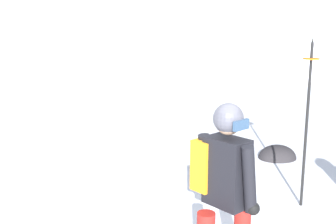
# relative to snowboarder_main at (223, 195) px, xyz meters

# --- Properties ---
(ridge_peak_main) EXTENTS (40.67, 36.60, 10.98)m
(ridge_peak_main) POSITION_rel_snowboarder_main_xyz_m (4.63, 29.76, -0.92)
(ridge_peak_main) COLOR white
(ridge_peak_main) RESTS_ON ground
(snowboarder_main) EXTENTS (1.62, 1.07, 1.71)m
(snowboarder_main) POSITION_rel_snowboarder_main_xyz_m (0.00, 0.00, 0.00)
(snowboarder_main) COLOR orange
(snowboarder_main) RESTS_ON ground
(piste_marker_near) EXTENTS (0.20, 0.20, 2.17)m
(piste_marker_near) POSITION_rel_snowboarder_main_xyz_m (1.61, 1.51, 0.31)
(piste_marker_near) COLOR black
(piste_marker_near) RESTS_ON ground
(rock_dark) EXTENTS (0.67, 0.57, 0.47)m
(rock_dark) POSITION_rel_snowboarder_main_xyz_m (2.17, 3.37, -0.92)
(rock_dark) COLOR #282628
(rock_dark) RESTS_ON ground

